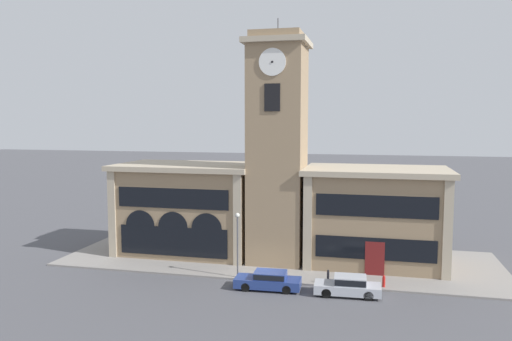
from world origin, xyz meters
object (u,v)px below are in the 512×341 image
at_px(parked_car_mid, 348,285).
at_px(bollard, 328,277).
at_px(parked_car_near, 269,280).
at_px(fire_hydrant, 384,281).
at_px(street_lamp, 238,234).

relative_size(parked_car_mid, bollard, 4.43).
distance_m(parked_car_near, fire_hydrant, 8.44).
bearing_deg(street_lamp, parked_car_near, -31.93).
relative_size(parked_car_mid, street_lamp, 0.93).
distance_m(parked_car_near, street_lamp, 4.39).
relative_size(parked_car_near, fire_hydrant, 5.61).
xyz_separation_m(parked_car_near, bollard, (4.16, 1.84, -0.03)).
height_order(parked_car_mid, street_lamp, street_lamp).
relative_size(street_lamp, fire_hydrant, 5.83).
bearing_deg(street_lamp, fire_hydrant, 1.22).
distance_m(street_lamp, bollard, 7.57).
height_order(parked_car_near, street_lamp, street_lamp).
bearing_deg(parked_car_near, fire_hydrant, -168.71).
relative_size(street_lamp, bollard, 4.78).
bearing_deg(parked_car_mid, parked_car_near, -2.47).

